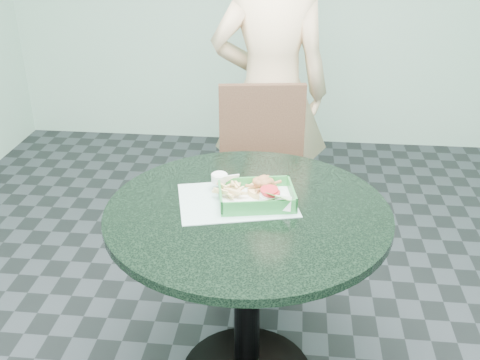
# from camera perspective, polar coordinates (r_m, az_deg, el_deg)

# --- Properties ---
(cafe_table) EXTENTS (0.98, 0.98, 0.75)m
(cafe_table) POSITION_cam_1_polar(r_m,az_deg,el_deg) (2.01, 0.76, -7.62)
(cafe_table) COLOR black
(cafe_table) RESTS_ON floor
(dining_chair) EXTENTS (0.42, 0.42, 0.93)m
(dining_chair) POSITION_cam_1_polar(r_m,az_deg,el_deg) (2.74, 2.02, 1.08)
(dining_chair) COLOR #4E301A
(dining_chair) RESTS_ON floor
(diner_person) EXTENTS (0.70, 0.49, 1.82)m
(diner_person) POSITION_cam_1_polar(r_m,az_deg,el_deg) (2.87, 3.16, 10.27)
(diner_person) COLOR beige
(diner_person) RESTS_ON floor
(placemat) EXTENTS (0.46, 0.39, 0.00)m
(placemat) POSITION_cam_1_polar(r_m,az_deg,el_deg) (1.97, -0.32, -2.57)
(placemat) COLOR #A3CAC3
(placemat) RESTS_ON cafe_table
(food_basket) EXTENTS (0.26, 0.19, 0.05)m
(food_basket) POSITION_cam_1_polar(r_m,az_deg,el_deg) (1.95, 1.66, -2.40)
(food_basket) COLOR #2A893C
(food_basket) RESTS_ON placemat
(crab_sandwich) EXTENTS (0.11, 0.11, 0.07)m
(crab_sandwich) POSITION_cam_1_polar(r_m,az_deg,el_deg) (1.97, 2.57, -1.05)
(crab_sandwich) COLOR #F6C378
(crab_sandwich) RESTS_ON food_basket
(fries_pile) EXTENTS (0.14, 0.14, 0.04)m
(fries_pile) POSITION_cam_1_polar(r_m,az_deg,el_deg) (2.00, -0.72, -1.00)
(fries_pile) COLOR #EBC781
(fries_pile) RESTS_ON food_basket
(sauce_ramekin) EXTENTS (0.06, 0.06, 0.03)m
(sauce_ramekin) POSITION_cam_1_polar(r_m,az_deg,el_deg) (2.04, -1.50, 0.03)
(sauce_ramekin) COLOR white
(sauce_ramekin) RESTS_ON food_basket
(garnish_cup) EXTENTS (0.11, 0.11, 0.04)m
(garnish_cup) POSITION_cam_1_polar(r_m,az_deg,el_deg) (1.91, 3.17, -2.29)
(garnish_cup) COLOR white
(garnish_cup) RESTS_ON food_basket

